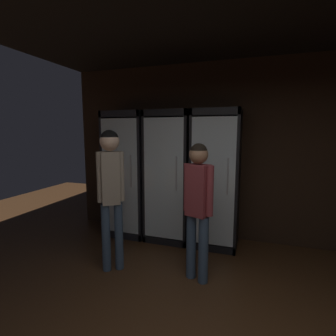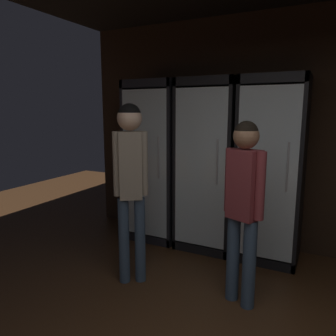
{
  "view_description": "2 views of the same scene",
  "coord_description": "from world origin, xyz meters",
  "px_view_note": "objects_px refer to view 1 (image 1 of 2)",
  "views": [
    {
      "loc": [
        0.07,
        -1.13,
        1.72
      ],
      "look_at": [
        -1.21,
        2.66,
        1.16
      ],
      "focal_mm": 27.54,
      "sensor_mm": 36.0,
      "label": 1
    },
    {
      "loc": [
        0.1,
        -0.98,
        1.68
      ],
      "look_at": [
        -1.65,
        2.5,
        0.98
      ],
      "focal_mm": 34.59,
      "sensor_mm": 36.0,
      "label": 2
    }
  ],
  "objects_px": {
    "cooler_left": "(170,177)",
    "cooler_center": "(216,180)",
    "cooler_far_left": "(130,175)",
    "shopper_far": "(198,199)",
    "shopper_near": "(111,183)"
  },
  "relations": [
    {
      "from": "cooler_left",
      "to": "cooler_center",
      "type": "relative_size",
      "value": 1.0
    },
    {
      "from": "cooler_far_left",
      "to": "shopper_far",
      "type": "relative_size",
      "value": 1.28
    },
    {
      "from": "cooler_center",
      "to": "shopper_near",
      "type": "bearing_deg",
      "value": -132.59
    },
    {
      "from": "cooler_left",
      "to": "shopper_far",
      "type": "bearing_deg",
      "value": -57.86
    },
    {
      "from": "cooler_left",
      "to": "shopper_near",
      "type": "xyz_separation_m",
      "value": [
        -0.37,
        -1.19,
        0.11
      ]
    },
    {
      "from": "shopper_near",
      "to": "cooler_far_left",
      "type": "bearing_deg",
      "value": 106.67
    },
    {
      "from": "cooler_left",
      "to": "cooler_center",
      "type": "distance_m",
      "value": 0.73
    },
    {
      "from": "shopper_near",
      "to": "shopper_far",
      "type": "distance_m",
      "value": 1.06
    },
    {
      "from": "cooler_left",
      "to": "shopper_near",
      "type": "relative_size",
      "value": 1.17
    },
    {
      "from": "cooler_far_left",
      "to": "cooler_left",
      "type": "distance_m",
      "value": 0.73
    },
    {
      "from": "cooler_left",
      "to": "cooler_center",
      "type": "bearing_deg",
      "value": 0.08
    },
    {
      "from": "cooler_far_left",
      "to": "cooler_center",
      "type": "bearing_deg",
      "value": 0.02
    },
    {
      "from": "cooler_far_left",
      "to": "shopper_near",
      "type": "distance_m",
      "value": 1.25
    },
    {
      "from": "cooler_far_left",
      "to": "shopper_far",
      "type": "distance_m",
      "value": 1.77
    },
    {
      "from": "cooler_left",
      "to": "cooler_center",
      "type": "height_order",
      "value": "same"
    }
  ]
}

